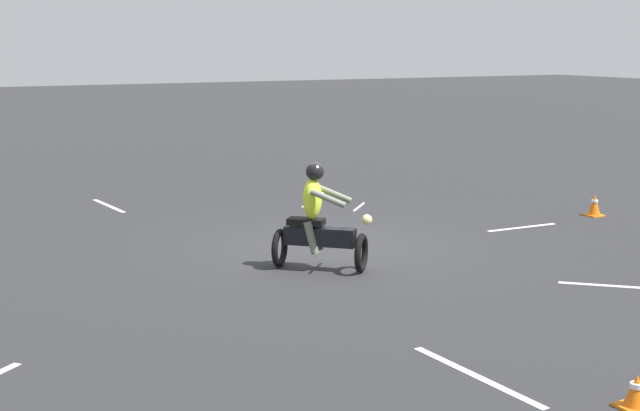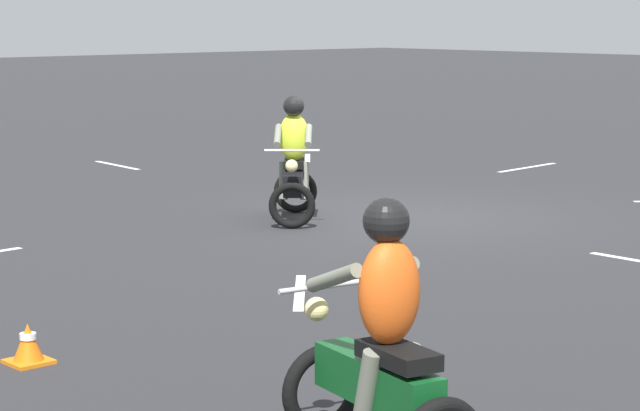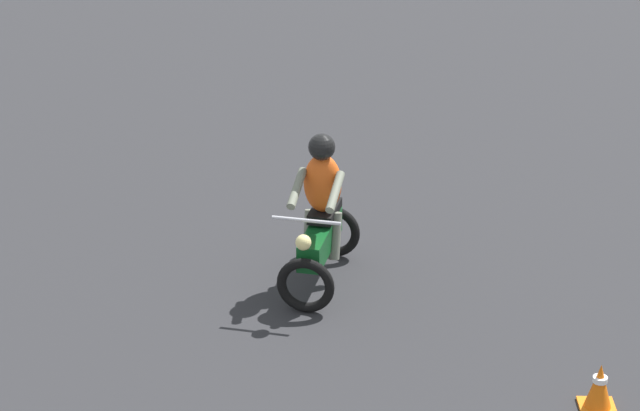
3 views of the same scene
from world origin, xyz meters
TOP-DOWN VIEW (x-y plane):
  - ground_plane at (0.00, 0.00)m, footprint 120.00×120.00m
  - motorcycle_rider_foreground at (0.94, 1.32)m, footprint 1.43×1.40m
  - motorcycle_rider_background at (-6.29, 6.96)m, footprint 1.56×0.91m
  - traffic_cone_far_center at (-2.84, 7.41)m, footprint 0.32×0.32m
  - lane_stripe_e at (7.65, -0.29)m, footprint 1.59×0.25m
  - lane_stripe_nw at (-2.39, 4.16)m, footprint 1.24×1.15m
  - lane_stripe_s at (2.41, -5.53)m, footprint 0.26×1.78m
  - lane_stripe_se at (6.19, -3.63)m, footprint 1.06×0.97m

SIDE VIEW (x-z plane):
  - ground_plane at x=0.00m, z-range 0.00..0.00m
  - lane_stripe_e at x=7.65m, z-range 0.00..0.01m
  - lane_stripe_nw at x=-2.39m, z-range 0.00..0.01m
  - lane_stripe_s at x=2.41m, z-range 0.00..0.01m
  - lane_stripe_se at x=6.19m, z-range 0.00..0.01m
  - traffic_cone_far_center at x=-2.84m, z-range -0.01..0.31m
  - motorcycle_rider_foreground at x=0.94m, z-range -0.10..1.56m
  - motorcycle_rider_background at x=-6.29m, z-range -0.10..1.56m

